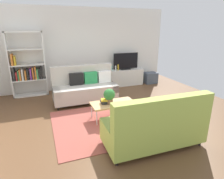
{
  "coord_description": "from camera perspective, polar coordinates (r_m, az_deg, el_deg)",
  "views": [
    {
      "loc": [
        -1.59,
        -4.28,
        2.21
      ],
      "look_at": [
        0.12,
        0.21,
        0.65
      ],
      "focal_mm": 30.69,
      "sensor_mm": 36.0,
      "label": 1
    }
  ],
  "objects": [
    {
      "name": "tv",
      "position": [
        7.51,
        4.11,
        8.32
      ],
      "size": [
        1.0,
        0.2,
        0.64
      ],
      "color": "black",
      "rests_on": "tv_console"
    },
    {
      "name": "wall_far",
      "position": [
        7.29,
        -8.28,
        11.84
      ],
      "size": [
        6.4,
        0.12,
        2.9
      ],
      "primitive_type": "cube",
      "color": "white",
      "rests_on": "ground_plane"
    },
    {
      "name": "table_book_1",
      "position": [
        4.74,
        -1.82,
        -3.53
      ],
      "size": [
        0.27,
        0.22,
        0.04
      ],
      "primitive_type": "cube",
      "rotation": [
        0.0,
        0.0,
        0.2
      ],
      "color": "#262626",
      "rests_on": "table_book_0"
    },
    {
      "name": "vase_0",
      "position": [
        7.4,
        -0.27,
        6.45
      ],
      "size": [
        0.09,
        0.09,
        0.18
      ],
      "primitive_type": "cylinder",
      "color": "#33B29E",
      "rests_on": "tv_console"
    },
    {
      "name": "area_rug",
      "position": [
        4.77,
        0.67,
        -9.5
      ],
      "size": [
        2.9,
        2.2,
        0.01
      ],
      "primitive_type": "cube",
      "color": "#9E4C42",
      "rests_on": "ground_plane"
    },
    {
      "name": "ground_plane",
      "position": [
        5.07,
        -0.39,
        -7.84
      ],
      "size": [
        7.68,
        7.68,
        0.0
      ],
      "primitive_type": "plane",
      "color": "brown"
    },
    {
      "name": "potted_plant",
      "position": [
        4.67,
        -0.81,
        -1.78
      ],
      "size": [
        0.28,
        0.28,
        0.38
      ],
      "color": "brown",
      "rests_on": "coffee_table"
    },
    {
      "name": "bottle_0",
      "position": [
        7.37,
        1.07,
        6.43
      ],
      "size": [
        0.05,
        0.05,
        0.18
      ],
      "primitive_type": "cylinder",
      "color": "silver",
      "rests_on": "tv_console"
    },
    {
      "name": "coffee_table",
      "position": [
        4.8,
        0.37,
        -4.27
      ],
      "size": [
        1.1,
        0.56,
        0.42
      ],
      "color": "tan",
      "rests_on": "ground_plane"
    },
    {
      "name": "couch_green",
      "position": [
        3.75,
        12.54,
        -10.59
      ],
      "size": [
        1.92,
        0.89,
        1.1
      ],
      "rotation": [
        0.0,
        0.0,
        -0.02
      ],
      "color": "#A3BC4C",
      "rests_on": "ground_plane"
    },
    {
      "name": "couch_beige",
      "position": [
        5.96,
        -8.07,
        0.66
      ],
      "size": [
        1.9,
        0.84,
        1.1
      ],
      "rotation": [
        0.0,
        0.0,
        3.14
      ],
      "color": "#B2ADA3",
      "rests_on": "ground_plane"
    },
    {
      "name": "table_book_2",
      "position": [
        4.72,
        -1.82,
        -3.11
      ],
      "size": [
        0.28,
        0.23,
        0.04
      ],
      "primitive_type": "cube",
      "rotation": [
        0.0,
        0.0,
        -0.24
      ],
      "color": "gold",
      "rests_on": "table_book_1"
    },
    {
      "name": "storage_trunk",
      "position": [
        8.12,
        11.32,
        3.46
      ],
      "size": [
        0.52,
        0.4,
        0.44
      ],
      "primitive_type": "cube",
      "color": "#4C5666",
      "rests_on": "ground_plane"
    },
    {
      "name": "table_book_0",
      "position": [
        4.75,
        -1.81,
        -3.93
      ],
      "size": [
        0.26,
        0.21,
        0.03
      ],
      "primitive_type": "cube",
      "rotation": [
        0.0,
        0.0,
        -0.12
      ],
      "color": "#262626",
      "rests_on": "coffee_table"
    },
    {
      "name": "bottle_1",
      "position": [
        7.4,
        1.83,
        6.63
      ],
      "size": [
        0.05,
        0.05,
        0.22
      ],
      "primitive_type": "cylinder",
      "color": "gold",
      "rests_on": "tv_console"
    },
    {
      "name": "bookshelf",
      "position": [
        6.88,
        -23.86,
        6.04
      ],
      "size": [
        1.1,
        0.36,
        2.1
      ],
      "color": "white",
      "rests_on": "ground_plane"
    },
    {
      "name": "tv_console",
      "position": [
        7.66,
        3.94,
        3.69
      ],
      "size": [
        1.4,
        0.44,
        0.64
      ],
      "primitive_type": "cube",
      "color": "silver",
      "rests_on": "ground_plane"
    }
  ]
}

